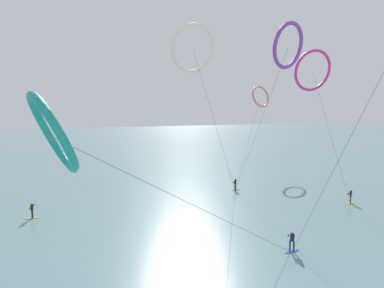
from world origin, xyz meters
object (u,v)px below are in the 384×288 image
object	(u,v)px
surfer_cobalt	(292,242)
surfer_amber	(351,197)
surfer_lime	(32,211)
kite_ivory	(193,49)
kite_teal	(54,134)
kite_coral	(261,97)
kite_magenta	(313,71)
surfer_navy	(235,185)
kite_violet	(288,46)

from	to	relation	value
surfer_cobalt	surfer_amber	bearing A→B (deg)	66.38
surfer_amber	surfer_lime	size ratio (longest dim) A/B	1.00
surfer_cobalt	kite_ivory	bearing A→B (deg)	144.35
kite_teal	kite_coral	bearing A→B (deg)	-57.92
surfer_lime	kite_magenta	distance (m)	34.89
surfer_cobalt	surfer_lime	bearing A→B (deg)	-176.75
surfer_cobalt	surfer_navy	size ratio (longest dim) A/B	1.00
surfer_amber	surfer_lime	world-z (taller)	same
surfer_navy	kite_teal	bearing A→B (deg)	179.40
surfer_amber	surfer_navy	bearing A→B (deg)	97.39
kite_magenta	kite_teal	world-z (taller)	kite_magenta
surfer_lime	kite_ivory	size ratio (longest dim) A/B	0.08
surfer_cobalt	surfer_lime	world-z (taller)	same
kite_teal	kite_ivory	size ratio (longest dim) A/B	0.86
surfer_lime	kite_coral	bearing A→B (deg)	-64.75
surfer_navy	kite_coral	distance (m)	23.95
kite_magenta	kite_teal	xyz separation A→B (m)	(-27.51, -13.50, -5.74)
kite_teal	kite_ivory	world-z (taller)	kite_ivory
surfer_amber	kite_ivory	world-z (taller)	kite_ivory
surfer_amber	kite_violet	distance (m)	19.37
kite_magenta	surfer_amber	bearing A→B (deg)	146.52
surfer_navy	kite_violet	xyz separation A→B (m)	(0.56, -9.08, 17.04)
surfer_lime	kite_violet	xyz separation A→B (m)	(25.39, -8.06, 17.04)
surfer_amber	kite_violet	bearing A→B (deg)	136.38
surfer_amber	kite_magenta	world-z (taller)	kite_magenta
surfer_cobalt	kite_magenta	xyz separation A→B (m)	(11.28, 9.84, 15.03)
kite_magenta	kite_ivory	world-z (taller)	kite_ivory
kite_coral	kite_magenta	world-z (taller)	kite_magenta
kite_magenta	kite_violet	xyz separation A→B (m)	(-5.49, -1.94, 2.00)
surfer_amber	kite_violet	xyz separation A→B (m)	(-9.13, 1.26, 17.04)
surfer_cobalt	kite_ivory	world-z (taller)	kite_ivory
surfer_cobalt	surfer_navy	distance (m)	17.76
kite_coral	kite_teal	world-z (taller)	kite_coral
kite_teal	kite_violet	bearing A→B (deg)	-74.46
surfer_amber	kite_teal	size ratio (longest dim) A/B	0.10
surfer_lime	kite_violet	bearing A→B (deg)	-103.53
kite_ivory	kite_teal	bearing A→B (deg)	44.85
kite_magenta	kite_ivory	size ratio (longest dim) A/B	0.89
surfer_lime	kite_coral	xyz separation A→B (m)	(39.04, 15.12, 13.14)
surfer_lime	kite_ivory	bearing A→B (deg)	-95.42
surfer_lime	kite_ivory	xyz separation A→B (m)	(16.82, -2.81, 17.06)
surfer_cobalt	kite_violet	bearing A→B (deg)	96.17
kite_ivory	surfer_lime	bearing A→B (deg)	-15.99
surfer_navy	surfer_lime	xyz separation A→B (m)	(-24.83, -1.02, 0.00)
kite_coral	kite_violet	bearing A→B (deg)	-130.40
surfer_amber	kite_ivory	xyz separation A→B (m)	(-17.70, 6.51, 17.06)
kite_teal	surfer_lime	bearing A→B (deg)	-2.41
kite_violet	surfer_amber	bearing A→B (deg)	157.12
surfer_cobalt	surfer_lime	distance (m)	25.28
kite_magenta	kite_violet	bearing A→B (deg)	27.37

